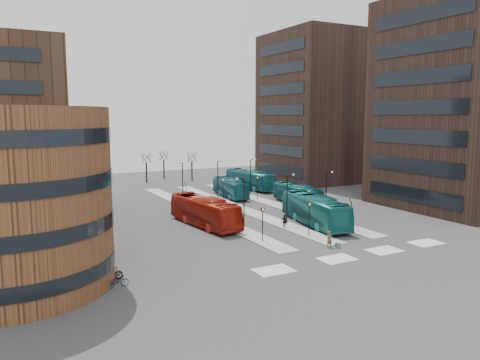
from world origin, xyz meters
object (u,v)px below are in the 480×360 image
commuter_c (301,216)px  bicycle_far (112,275)px  teal_bus_c (298,194)px  teal_bus_a (315,210)px  teal_bus_d (250,180)px  red_bus (204,211)px  traveller (330,239)px  bicycle_near (117,282)px  suitcase (338,245)px  teal_bus_b (230,188)px  commuter_a (220,228)px  bicycle_mid (111,273)px  commuter_b (285,221)px

commuter_c → bicycle_far: (-25.97, -10.15, -0.40)m
teal_bus_c → teal_bus_a: bearing=-111.4°
teal_bus_d → commuter_c: (-7.35, -26.61, -0.90)m
red_bus → teal_bus_c: 19.05m
traveller → bicycle_far: traveller is taller
commuter_c → bicycle_near: 28.60m
suitcase → teal_bus_b: bearing=80.5°
suitcase → bicycle_far: 22.43m
traveller → bicycle_far: size_ratio=1.04×
suitcase → red_bus: bearing=115.2°
commuter_a → bicycle_mid: bearing=25.0°
teal_bus_d → bicycle_far: teal_bus_d is taller
suitcase → teal_bus_b: size_ratio=0.05×
suitcase → teal_bus_a: 10.45m
teal_bus_a → commuter_b: size_ratio=7.81×
teal_bus_a → bicycle_far: 27.83m
traveller → bicycle_mid: traveller is taller
traveller → teal_bus_d: bearing=75.7°
teal_bus_a → teal_bus_b: size_ratio=1.21×
commuter_b → bicycle_far: bearing=92.1°
commuter_c → teal_bus_d: bearing=176.7°
red_bus → commuter_c: bearing=-25.0°
teal_bus_a → teal_bus_d: bearing=86.3°
red_bus → bicycle_near: red_bus is taller
commuter_b → bicycle_mid: bearing=91.6°
teal_bus_a → teal_bus_b: 22.74m
teal_bus_b → commuter_a: (-12.13, -21.55, -0.73)m
bicycle_far → bicycle_near: bearing=166.2°
teal_bus_d → commuter_a: teal_bus_d is taller
commuter_b → commuter_c: commuter_b is taller
teal_bus_c → red_bus: bearing=-156.8°
red_bus → traveller: 16.60m
commuter_b → bicycle_mid: (-22.24, -8.14, -0.29)m
teal_bus_a → teal_bus_d: teal_bus_a is taller
suitcase → bicycle_near: 22.40m
teal_bus_c → commuter_a: 21.17m
red_bus → bicycle_near: 21.46m
bicycle_far → teal_bus_b: bearing=-54.2°
bicycle_near → bicycle_mid: (0.00, 2.02, 0.08)m
commuter_a → teal_bus_a: bearing=166.6°
commuter_a → teal_bus_c: bearing=-157.1°
teal_bus_c → commuter_b: 15.65m
red_bus → bicycle_mid: red_bus is taller
teal_bus_b → commuter_a: teal_bus_b is taller
bicycle_near → bicycle_mid: 2.02m
red_bus → teal_bus_d: (18.98, 22.68, -0.03)m
suitcase → commuter_a: 13.45m
suitcase → traveller: size_ratio=0.33×
traveller → commuter_a: size_ratio=1.11×
teal_bus_b → teal_bus_d: teal_bus_d is taller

